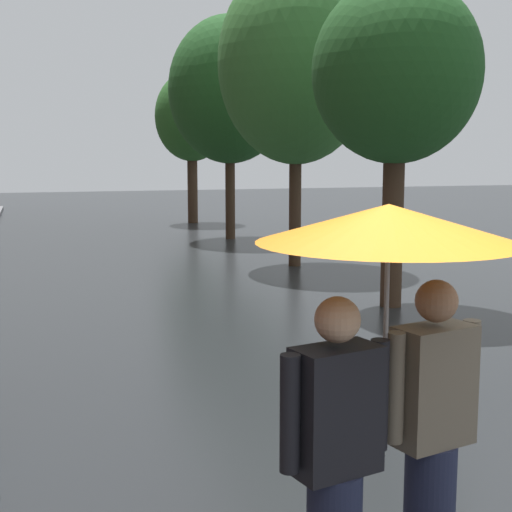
% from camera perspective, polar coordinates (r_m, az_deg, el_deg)
% --- Properties ---
extents(street_tree_1, '(2.38, 2.38, 4.66)m').
position_cam_1_polar(street_tree_1, '(10.80, 10.84, 13.72)').
color(street_tree_1, '#473323').
rests_on(street_tree_1, ground).
extents(street_tree_2, '(3.01, 3.01, 5.85)m').
position_cam_1_polar(street_tree_2, '(14.54, 3.13, 14.68)').
color(street_tree_2, '#473323').
rests_on(street_tree_2, ground).
extents(street_tree_3, '(3.11, 3.11, 5.65)m').
position_cam_1_polar(street_tree_3, '(19.06, -2.05, 12.73)').
color(street_tree_3, '#473323').
rests_on(street_tree_3, ground).
extents(street_tree_4, '(2.29, 2.29, 4.73)m').
position_cam_1_polar(street_tree_4, '(23.38, -5.01, 10.66)').
color(street_tree_4, '#473323').
rests_on(street_tree_4, ground).
extents(couple_under_umbrella, '(1.24, 1.24, 2.01)m').
position_cam_1_polar(couple_under_umbrella, '(3.52, 10.14, -5.93)').
color(couple_under_umbrella, '#1E233D').
rests_on(couple_under_umbrella, ground).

